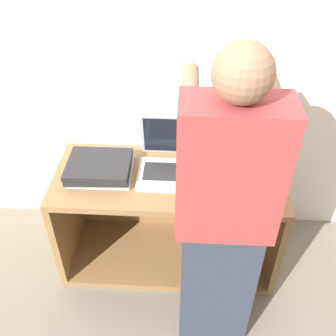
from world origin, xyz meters
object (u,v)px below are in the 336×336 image
(laptop_open, at_px, (169,161))
(laptop_stack_left, at_px, (100,168))
(person, at_px, (223,221))
(laptop_stack_right, at_px, (239,165))

(laptop_open, bearing_deg, laptop_stack_left, -171.44)
(laptop_stack_left, height_order, person, person)
(laptop_open, distance_m, laptop_stack_right, 0.36)
(laptop_open, relative_size, laptop_stack_left, 0.96)
(laptop_stack_left, xyz_separation_m, person, (0.62, -0.42, 0.09))
(laptop_open, height_order, laptop_stack_right, laptop_open)
(laptop_stack_right, distance_m, person, 0.44)
(laptop_stack_left, height_order, laptop_stack_right, laptop_stack_right)
(person, bearing_deg, laptop_stack_left, 145.39)
(laptop_open, bearing_deg, laptop_stack_right, -8.40)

